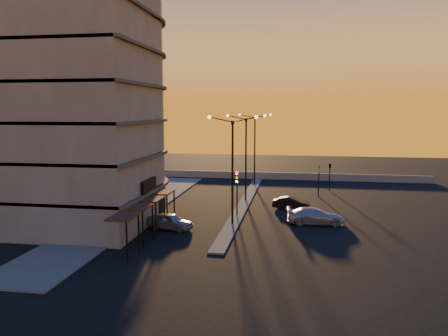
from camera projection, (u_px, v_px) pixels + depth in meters
ground at (232, 225)px, 38.08m from camera, size 120.00×120.00×0.00m
sidewalk_west at (135, 209)px, 43.69m from camera, size 5.00×40.00×0.12m
median at (246, 201)px, 47.85m from camera, size 1.20×36.00×0.12m
parapet at (272, 176)px, 63.10m from camera, size 44.00×0.50×1.00m
building at (77, 88)px, 38.81m from camera, size 14.35×17.08×25.00m
streetlamp_near at (233, 161)px, 37.34m from camera, size 4.32×0.32×9.51m
streetlamp_mid at (246, 151)px, 47.11m from camera, size 4.32×0.32×9.51m
streetlamp_far at (255, 144)px, 56.89m from camera, size 4.32×0.32×9.51m
traffic_light_main at (237, 187)px, 40.50m from camera, size 0.28×0.44×4.25m
signal_east_a at (319, 180)px, 50.21m from camera, size 0.13×0.16×3.60m
signal_east_b at (330, 166)px, 53.72m from camera, size 0.42×1.99×3.60m
car_hatchback at (170, 221)px, 36.62m from camera, size 4.23×2.53×1.35m
car_sedan at (291, 203)px, 44.06m from camera, size 3.88×1.85×1.23m
car_wagon at (316, 216)px, 38.25m from camera, size 5.11×2.35×1.45m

